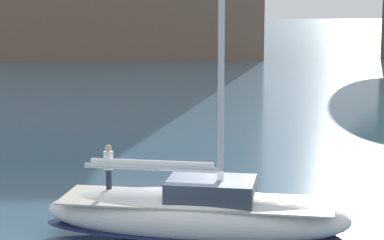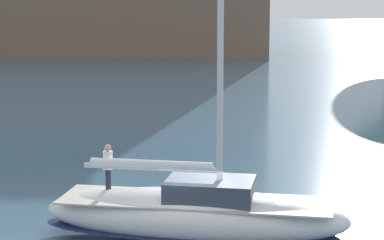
{
  "view_description": "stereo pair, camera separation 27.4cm",
  "coord_description": "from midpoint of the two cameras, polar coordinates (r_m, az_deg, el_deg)",
  "views": [
    {
      "loc": [
        -1.2,
        -24.67,
        8.52
      ],
      "look_at": [
        0.0,
        3.0,
        3.69
      ],
      "focal_mm": 70.0,
      "sensor_mm": 36.0,
      "label": 1
    },
    {
      "loc": [
        -0.92,
        -24.68,
        8.52
      ],
      "look_at": [
        0.0,
        3.0,
        3.69
      ],
      "focal_mm": 70.0,
      "sensor_mm": 36.0,
      "label": 2
    }
  ],
  "objects": [
    {
      "name": "ground_plane",
      "position": [
        26.12,
        0.53,
        -9.15
      ],
      "size": [
        400.0,
        400.0,
        0.0
      ],
      "primitive_type": "plane",
      "color": "#42667F"
    },
    {
      "name": "sailboat_main",
      "position": [
        25.81,
        0.58,
        -7.07
      ],
      "size": [
        11.05,
        5.15,
        14.65
      ],
      "color": "silver",
      "rests_on": "ground"
    }
  ]
}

